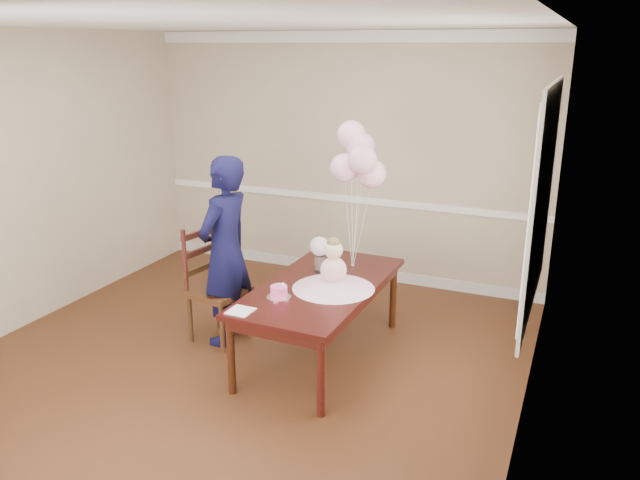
{
  "coord_description": "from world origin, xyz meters",
  "views": [
    {
      "loc": [
        2.47,
        -3.86,
        2.56
      ],
      "look_at": [
        0.58,
        0.53,
        1.05
      ],
      "focal_mm": 35.0,
      "sensor_mm": 36.0,
      "label": 1
    }
  ],
  "objects_px": {
    "birthday_cake": "(279,291)",
    "woman": "(225,251)",
    "dining_chair_seat": "(219,291)",
    "dining_table_top": "(321,286)"
  },
  "relations": [
    {
      "from": "birthday_cake",
      "to": "woman",
      "type": "distance_m",
      "value": 0.8
    },
    {
      "from": "birthday_cake",
      "to": "dining_chair_seat",
      "type": "xyz_separation_m",
      "value": [
        -0.78,
        0.34,
        -0.25
      ]
    },
    {
      "from": "woman",
      "to": "dining_chair_seat",
      "type": "bearing_deg",
      "value": -64.98
    },
    {
      "from": "birthday_cake",
      "to": "woman",
      "type": "height_order",
      "value": "woman"
    },
    {
      "from": "birthday_cake",
      "to": "dining_chair_seat",
      "type": "height_order",
      "value": "birthday_cake"
    },
    {
      "from": "birthday_cake",
      "to": "dining_chair_seat",
      "type": "bearing_deg",
      "value": 156.36
    },
    {
      "from": "dining_chair_seat",
      "to": "woman",
      "type": "height_order",
      "value": "woman"
    },
    {
      "from": "dining_table_top",
      "to": "birthday_cake",
      "type": "distance_m",
      "value": 0.44
    },
    {
      "from": "dining_chair_seat",
      "to": "dining_table_top",
      "type": "bearing_deg",
      "value": 12.57
    },
    {
      "from": "birthday_cake",
      "to": "woman",
      "type": "xyz_separation_m",
      "value": [
        -0.7,
        0.37,
        0.12
      ]
    }
  ]
}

